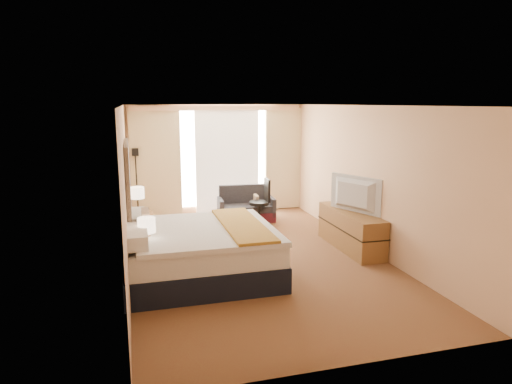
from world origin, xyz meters
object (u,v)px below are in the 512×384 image
object	(u,v)px
television	(352,195)
loveseat	(246,209)
bed	(199,251)
floor_lamp	(136,169)
nightstand_right	(142,228)
desk_chair	(262,204)
lamp_right	(137,193)
nightstand_left	(147,274)
media_dresser	(351,230)
lamp_left	(147,226)

from	to	relation	value
television	loveseat	bearing A→B (deg)	3.94
bed	floor_lamp	world-z (taller)	floor_lamp
nightstand_right	loveseat	world-z (taller)	loveseat
desk_chair	lamp_right	world-z (taller)	lamp_right
floor_lamp	desk_chair	xyz separation A→B (m)	(2.61, -1.26, -0.70)
floor_lamp	lamp_right	xyz separation A→B (m)	(-0.02, -1.92, -0.19)
nightstand_left	bed	distance (m)	0.91
loveseat	desk_chair	distance (m)	0.55
media_dresser	lamp_right	world-z (taller)	lamp_right
media_dresser	loveseat	bearing A→B (deg)	118.66
floor_lamp	television	world-z (taller)	floor_lamp
nightstand_right	bed	world-z (taller)	bed
loveseat	lamp_right	xyz separation A→B (m)	(-2.39, -1.11, 0.71)
lamp_right	television	distance (m)	3.97
bed	desk_chair	distance (m)	3.22
nightstand_left	floor_lamp	size ratio (longest dim) A/B	0.34
nightstand_left	lamp_left	size ratio (longest dim) A/B	1.05
desk_chair	lamp_left	xyz separation A→B (m)	(-2.55, -3.02, 0.50)
bed	television	bearing A→B (deg)	11.37
nightstand_left	desk_chair	size ratio (longest dim) A/B	0.54
bed	loveseat	size ratio (longest dim) A/B	1.73
bed	floor_lamp	size ratio (longest dim) A/B	1.38
loveseat	lamp_left	bearing A→B (deg)	-119.01
floor_lamp	lamp_left	world-z (taller)	floor_lamp
lamp_left	television	bearing A→B (deg)	14.10
nightstand_left	television	xyz separation A→B (m)	(3.65, 0.97, 0.75)
nightstand_left	bed	size ratio (longest dim) A/B	0.24
loveseat	desk_chair	xyz separation A→B (m)	(0.24, -0.45, 0.19)
nightstand_left	lamp_left	bearing A→B (deg)	62.21
nightstand_left	media_dresser	xyz separation A→B (m)	(3.70, 1.05, 0.07)
nightstand_right	bed	size ratio (longest dim) A/B	0.24
nightstand_left	lamp_left	world-z (taller)	lamp_left
bed	floor_lamp	distance (m)	4.11
nightstand_right	loveseat	distance (m)	2.56
television	nightstand_left	bearing A→B (deg)	81.80
bed	media_dresser	bearing A→B (deg)	12.67
nightstand_right	floor_lamp	distance (m)	2.05
lamp_left	lamp_right	bearing A→B (deg)	91.90
nightstand_left	desk_chair	distance (m)	4.03
television	lamp_right	bearing A→B (deg)	45.42
bed	nightstand_right	bearing A→B (deg)	111.04
lamp_right	loveseat	bearing A→B (deg)	24.98
media_dresser	bed	xyz separation A→B (m)	(-2.89, -0.65, 0.05)
nightstand_left	floor_lamp	bearing A→B (deg)	90.40
desk_chair	floor_lamp	bearing A→B (deg)	156.59
floor_lamp	desk_chair	size ratio (longest dim) A/B	1.60
media_dresser	bed	size ratio (longest dim) A/B	0.80
floor_lamp	bed	bearing A→B (deg)	-78.02
media_dresser	lamp_left	distance (m)	3.85
floor_lamp	nightstand_left	bearing A→B (deg)	-89.60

